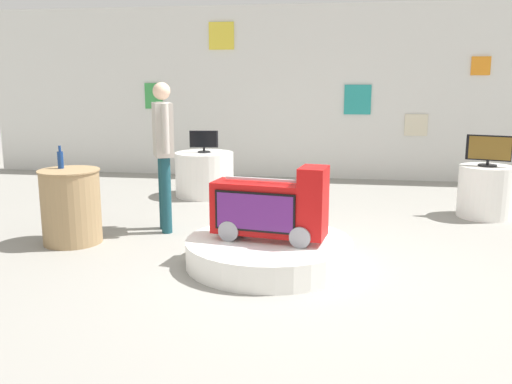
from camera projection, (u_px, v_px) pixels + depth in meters
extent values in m
plane|color=gray|center=(305.00, 271.00, 5.18)|extent=(30.00, 30.00, 0.00)
cube|color=silver|center=(327.00, 93.00, 9.76)|extent=(12.68, 0.10, 3.04)
cube|color=green|center=(154.00, 96.00, 10.20)|extent=(0.33, 0.02, 0.46)
cube|color=orange|center=(481.00, 66.00, 9.21)|extent=(0.31, 0.02, 0.31)
cube|color=yellow|center=(221.00, 36.00, 9.79)|extent=(0.45, 0.02, 0.47)
cube|color=teal|center=(358.00, 100.00, 9.64)|extent=(0.46, 0.02, 0.51)
cube|color=beige|center=(416.00, 125.00, 9.57)|extent=(0.39, 0.02, 0.37)
cylinder|color=white|center=(269.00, 252.00, 5.35)|extent=(1.61, 1.61, 0.25)
cylinder|color=gray|center=(235.00, 227.00, 5.41)|extent=(0.26, 0.42, 0.20)
cylinder|color=gray|center=(304.00, 232.00, 5.20)|extent=(0.26, 0.42, 0.20)
cube|color=#B70F0F|center=(269.00, 208.00, 5.27)|extent=(1.13, 0.51, 0.49)
cube|color=#B70F0F|center=(313.00, 176.00, 5.07)|extent=(0.29, 0.38, 0.17)
cube|color=black|center=(254.00, 212.00, 5.12)|extent=(0.77, 0.13, 0.38)
cube|color=#561E6B|center=(254.00, 212.00, 5.12)|extent=(0.73, 0.13, 0.34)
cube|color=#B2B2B7|center=(269.00, 180.00, 5.21)|extent=(0.86, 0.16, 0.02)
cylinder|color=white|center=(204.00, 174.00, 8.46)|extent=(0.89, 0.89, 0.67)
cylinder|color=black|center=(204.00, 152.00, 8.39)|extent=(0.19, 0.19, 0.02)
cylinder|color=black|center=(204.00, 149.00, 8.39)|extent=(0.04, 0.04, 0.06)
cube|color=black|center=(204.00, 139.00, 8.36)|extent=(0.43, 0.10, 0.25)
cube|color=black|center=(203.00, 139.00, 8.34)|extent=(0.39, 0.07, 0.23)
cylinder|color=white|center=(485.00, 192.00, 7.16)|extent=(0.68, 0.68, 0.67)
cylinder|color=black|center=(487.00, 165.00, 7.09)|extent=(0.23, 0.23, 0.02)
cylinder|color=black|center=(488.00, 162.00, 7.08)|extent=(0.04, 0.04, 0.05)
cube|color=black|center=(489.00, 148.00, 7.05)|extent=(0.53, 0.20, 0.32)
cube|color=brown|center=(490.00, 148.00, 7.03)|extent=(0.49, 0.16, 0.29)
cylinder|color=#9E7F56|center=(71.00, 207.00, 6.01)|extent=(0.63, 0.63, 0.81)
cylinder|color=#9E7F56|center=(69.00, 170.00, 5.93)|extent=(0.65, 0.65, 0.02)
cylinder|color=navy|center=(60.00, 160.00, 6.00)|extent=(0.06, 0.06, 0.18)
cylinder|color=navy|center=(60.00, 149.00, 5.97)|extent=(0.03, 0.03, 0.06)
cylinder|color=#194751|center=(166.00, 195.00, 6.39)|extent=(0.12, 0.12, 0.89)
cylinder|color=#194751|center=(164.00, 192.00, 6.57)|extent=(0.12, 0.12, 0.89)
cube|color=#B2ADA3|center=(163.00, 130.00, 6.33)|extent=(0.34, 0.43, 0.61)
sphere|color=beige|center=(161.00, 91.00, 6.24)|extent=(0.20, 0.20, 0.20)
cylinder|color=#B2ADA3|center=(165.00, 129.00, 6.10)|extent=(0.08, 0.08, 0.55)
cylinder|color=#B2ADA3|center=(160.00, 125.00, 6.55)|extent=(0.08, 0.08, 0.55)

